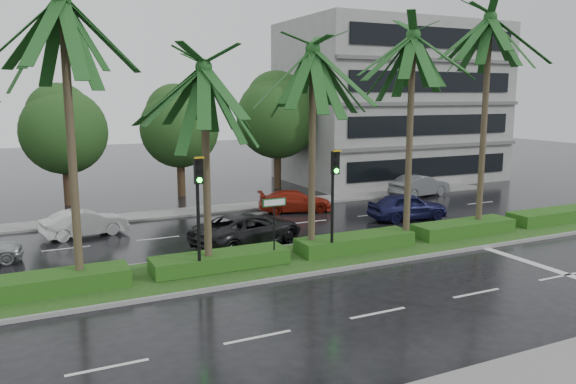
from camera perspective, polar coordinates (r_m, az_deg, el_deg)
name	(u,v)px	position (r m, az deg, el deg)	size (l,w,h in m)	color
ground	(303,268)	(21.85, 1.55, -7.76)	(120.00, 120.00, 0.00)	black
far_sidewalk	(207,210)	(32.62, -8.20, -1.83)	(40.00, 2.00, 0.12)	gray
median	(292,260)	(22.68, 0.38, -6.89)	(36.00, 4.00, 0.15)	gray
hedge	(292,251)	(22.58, 0.38, -5.98)	(35.20, 1.40, 0.60)	#1E4513
lane_markings	(375,261)	(23.01, 8.83, -6.95)	(34.00, 13.06, 0.01)	silver
palm_row	(261,50)	(21.27, -2.72, 14.17)	(26.30, 4.20, 10.71)	#443527
signal_median_left	(199,199)	(19.93, -9.08, -0.72)	(0.34, 0.42, 4.36)	black
signal_median_right	(334,188)	(22.11, 4.68, 0.42)	(0.34, 0.42, 4.36)	black
street_sign	(274,215)	(21.30, -1.41, -2.31)	(0.95, 0.09, 2.60)	black
bg_trees	(183,123)	(37.43, -10.64, 6.95)	(32.82, 5.75, 8.30)	#362218
building	(391,103)	(45.16, 10.37, 8.92)	(16.00, 10.00, 12.00)	gray
car_white	(84,223)	(28.19, -19.97, -2.98)	(3.87, 1.35, 1.27)	silver
car_darkgrey	(248,229)	(24.96, -4.08, -3.79)	(5.30, 2.44, 1.47)	black
car_red	(295,201)	(32.08, 0.72, -0.93)	(4.20, 1.71, 1.22)	maroon
car_blue	(408,206)	(30.70, 12.05, -1.42)	(4.26, 1.71, 1.45)	#161843
car_grey	(420,186)	(37.84, 13.23, 0.63)	(4.36, 1.52, 1.44)	#55585A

